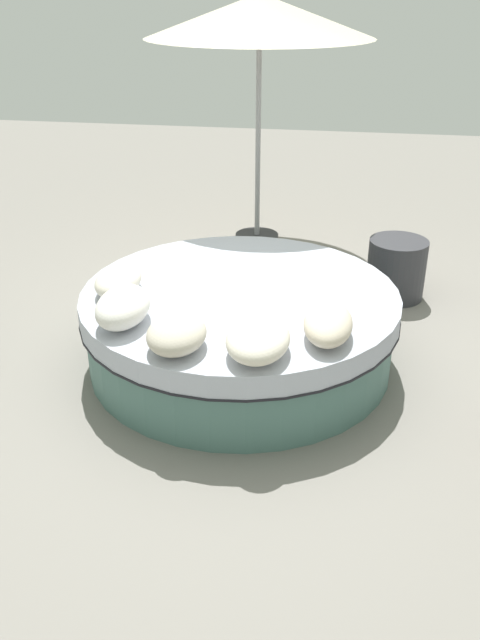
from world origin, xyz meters
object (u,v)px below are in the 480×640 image
object	(u,v)px
side_table	(396,269)
throw_pillow_0	(118,280)
round_bed	(240,326)
throw_pillow_3	(258,339)
patio_umbrella	(260,19)
throw_pillow_2	(177,334)
throw_pillow_4	(328,323)
throw_pillow_1	(123,307)

from	to	relation	value
side_table	throw_pillow_0	bearing A→B (deg)	-53.71
throw_pillow_0	side_table	size ratio (longest dim) A/B	0.93
round_bed	throw_pillow_0	bearing A→B (deg)	-80.16
throw_pillow_3	patio_umbrella	xyz separation A→B (m)	(-3.17, -0.45, 1.47)
throw_pillow_2	throw_pillow_0	bearing A→B (deg)	-139.70
throw_pillow_2	throw_pillow_4	bearing A→B (deg)	107.99
throw_pillow_2	patio_umbrella	bearing A→B (deg)	179.76
patio_umbrella	throw_pillow_1	bearing A→B (deg)	-7.96
throw_pillow_1	round_bed	bearing A→B (deg)	132.03
throw_pillow_0	patio_umbrella	distance (m)	2.97
patio_umbrella	side_table	size ratio (longest dim) A/B	4.57
throw_pillow_3	throw_pillow_4	distance (m)	0.46
throw_pillow_1	throw_pillow_2	world-z (taller)	throw_pillow_1
round_bed	throw_pillow_4	size ratio (longest dim) A/B	4.19
throw_pillow_2	throw_pillow_3	xyz separation A→B (m)	(-0.02, 0.46, -0.00)
throw_pillow_2	throw_pillow_3	world-z (taller)	same
throw_pillow_4	patio_umbrella	xyz separation A→B (m)	(-2.92, -0.83, 1.47)
throw_pillow_2	patio_umbrella	size ratio (longest dim) A/B	0.19
throw_pillow_1	throw_pillow_2	distance (m)	0.47
side_table	round_bed	bearing A→B (deg)	-41.36
patio_umbrella	side_table	world-z (taller)	patio_umbrella
round_bed	throw_pillow_1	world-z (taller)	throw_pillow_1
throw_pillow_1	patio_umbrella	xyz separation A→B (m)	(-2.95, 0.41, 1.45)
throw_pillow_4	throw_pillow_3	bearing A→B (deg)	-56.08
throw_pillow_4	side_table	distance (m)	1.92
round_bed	side_table	bearing A→B (deg)	138.64
throw_pillow_3	patio_umbrella	world-z (taller)	patio_umbrella
throw_pillow_0	patio_umbrella	xyz separation A→B (m)	(-2.52, 0.59, 1.47)
throw_pillow_1	patio_umbrella	size ratio (longest dim) A/B	0.21
throw_pillow_0	throw_pillow_3	xyz separation A→B (m)	(0.66, 1.04, 0.00)
throw_pillow_0	patio_umbrella	world-z (taller)	patio_umbrella
throw_pillow_3	throw_pillow_4	xyz separation A→B (m)	(-0.25, 0.38, -0.00)
throw_pillow_2	throw_pillow_4	distance (m)	0.89
round_bed	side_table	xyz separation A→B (m)	(-1.27, 1.12, -0.03)
throw_pillow_1	side_table	size ratio (longest dim) A/B	0.96
throw_pillow_0	throw_pillow_1	bearing A→B (deg)	22.23
throw_pillow_1	throw_pillow_4	distance (m)	1.24
throw_pillow_2	throw_pillow_1	bearing A→B (deg)	-121.93
round_bed	patio_umbrella	xyz separation A→B (m)	(-2.38, -0.22, 1.82)
throw_pillow_0	throw_pillow_2	size ratio (longest dim) A/B	1.08
throw_pillow_3	throw_pillow_4	world-z (taller)	throw_pillow_3
throw_pillow_1	throw_pillow_3	xyz separation A→B (m)	(0.23, 0.86, -0.02)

